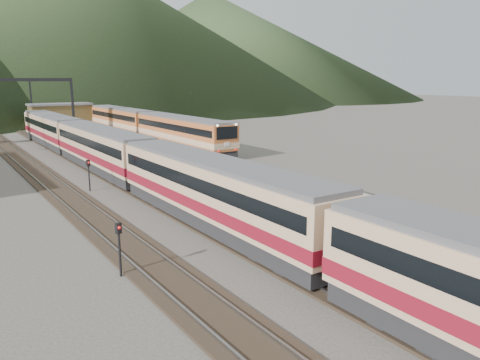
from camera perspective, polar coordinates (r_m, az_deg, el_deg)
track_main at (r=43.12m, az=-16.61°, el=1.27°), size 2.60×200.00×0.23m
track_far at (r=41.97m, az=-23.12°, el=0.50°), size 2.60×200.00×0.23m
track_second at (r=47.68m, az=-3.32°, el=2.77°), size 2.60×200.00×0.23m
platform at (r=43.16m, az=-8.74°, el=2.23°), size 8.00×100.00×1.00m
gantry_near at (r=56.43m, az=-24.38°, el=8.82°), size 9.55×0.25×8.00m
station_shed at (r=80.77m, az=-21.06°, el=7.64°), size 9.40×4.40×3.10m
hill_b at (r=236.30m, az=-24.47°, el=18.37°), size 220.00×220.00×75.00m
hill_c at (r=244.12m, az=-3.73°, el=16.20°), size 160.00×160.00×50.00m
main_train at (r=33.35m, az=-11.56°, el=1.67°), size 2.76×75.68×3.37m
second_train at (r=62.30m, az=-11.21°, el=6.54°), size 2.85×38.81×3.48m
short_signal_b at (r=34.92m, az=-17.96°, el=1.04°), size 0.25×0.21×2.27m
short_signal_c at (r=19.53m, az=-14.52°, el=-7.34°), size 0.26×0.22×2.27m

